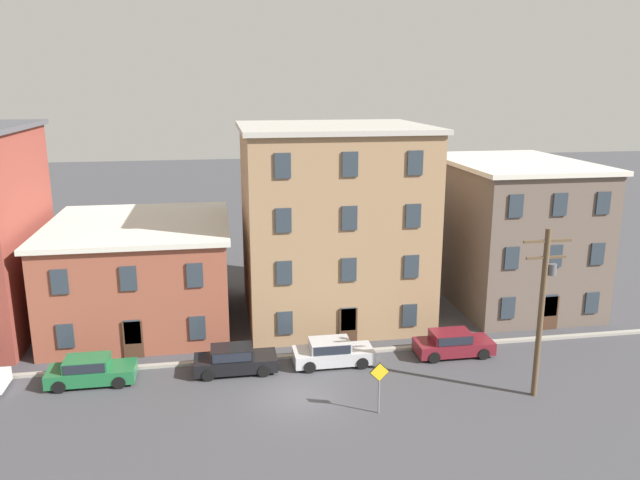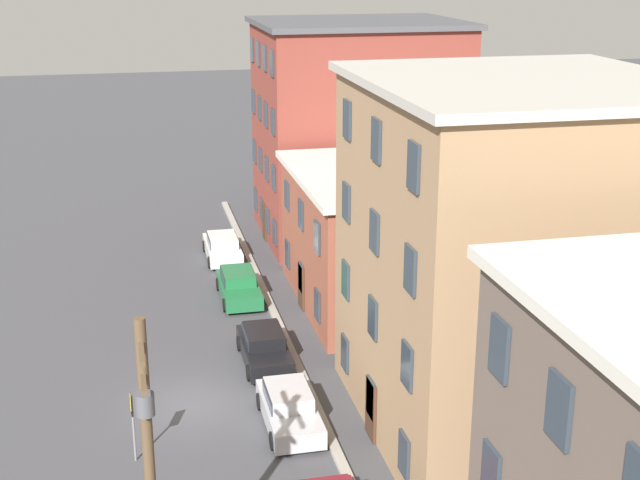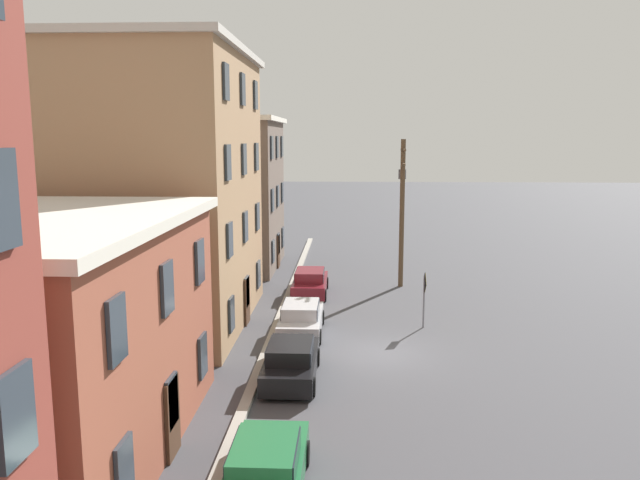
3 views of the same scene
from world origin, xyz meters
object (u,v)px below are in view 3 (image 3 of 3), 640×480
at_px(car_silver, 301,318).
at_px(utility_pole, 402,205).
at_px(car_maroon, 310,282).
at_px(caution_sign, 424,291).
at_px(car_black, 291,360).
at_px(car_green, 266,468).

distance_m(car_silver, utility_pole, 11.39).
bearing_deg(car_maroon, caution_sign, -136.06).
bearing_deg(car_black, car_silver, 0.55).
distance_m(caution_sign, utility_pole, 8.70).
bearing_deg(car_green, car_silver, 0.62).
relative_size(car_maroon, utility_pole, 0.52).
bearing_deg(utility_pole, car_green, 167.25).
xyz_separation_m(car_silver, utility_pole, (9.33, -5.13, 4.06)).
xyz_separation_m(car_green, caution_sign, (13.94, -5.41, 0.98)).
relative_size(car_black, caution_sign, 1.70).
distance_m(car_maroon, utility_pole, 6.98).
bearing_deg(car_maroon, utility_pole, -65.86).
bearing_deg(caution_sign, car_maroon, 43.94).
xyz_separation_m(car_green, car_maroon, (19.74, 0.19, 0.00)).
bearing_deg(caution_sign, car_black, 140.02).
relative_size(caution_sign, utility_pole, 0.30).
height_order(car_black, car_maroon, same).
height_order(car_green, car_silver, same).
xyz_separation_m(caution_sign, utility_pole, (8.13, 0.42, 3.08)).
xyz_separation_m(car_black, car_silver, (5.35, 0.05, 0.00)).
bearing_deg(caution_sign, car_green, 158.79).
xyz_separation_m(car_black, car_maroon, (12.36, 0.10, 0.00)).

